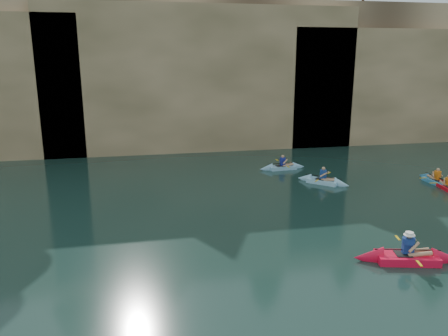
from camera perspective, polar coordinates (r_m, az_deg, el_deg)
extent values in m
plane|color=black|center=(13.96, 4.52, -16.93)|extent=(160.00, 160.00, 0.00)
cube|color=tan|center=(41.59, -7.09, 12.52)|extent=(70.00, 16.00, 12.00)
cube|color=tan|center=(34.50, -2.64, 11.76)|extent=(24.00, 2.40, 11.40)
cube|color=tan|center=(42.55, 25.47, 9.85)|extent=(26.00, 2.40, 9.84)
cube|color=black|center=(33.86, -12.49, 4.41)|extent=(3.50, 1.00, 3.20)
cube|color=black|center=(36.33, 10.22, 6.21)|extent=(5.00, 1.00, 4.50)
cube|color=red|center=(17.45, 22.77, -10.74)|extent=(3.08, 1.62, 0.34)
cone|color=red|center=(17.98, 26.99, -10.47)|extent=(1.23, 1.11, 0.88)
cone|color=red|center=(17.03, 18.30, -10.96)|extent=(1.23, 1.11, 0.88)
cube|color=black|center=(17.35, 22.34, -10.35)|extent=(0.67, 0.67, 0.04)
cube|color=navy|center=(17.27, 22.92, -9.34)|extent=(0.43, 0.33, 0.56)
sphere|color=tan|center=(17.12, 23.05, -8.10)|extent=(0.24, 0.24, 0.24)
cylinder|color=black|center=(17.33, 22.87, -9.81)|extent=(2.29, 0.61, 0.04)
cube|color=gold|center=(18.26, 21.73, -8.47)|extent=(0.18, 0.43, 0.02)
cube|color=gold|center=(16.42, 24.15, -11.30)|extent=(0.18, 0.43, 0.02)
cylinder|color=white|center=(17.10, 23.06, -7.96)|extent=(0.40, 0.40, 0.11)
cube|color=#8EC9EE|center=(26.30, 12.78, -1.69)|extent=(2.30, 2.28, 0.28)
cone|color=#8EC9EE|center=(25.95, 15.16, -2.05)|extent=(1.15, 1.15, 0.76)
cone|color=#8EC9EE|center=(26.70, 10.47, -1.33)|extent=(1.15, 1.15, 0.76)
cube|color=black|center=(26.32, 12.49, -1.41)|extent=(0.72, 0.72, 0.04)
cube|color=navy|center=(26.20, 12.83, -0.84)|extent=(0.40, 0.40, 0.51)
sphere|color=tan|center=(26.11, 12.87, -0.07)|extent=(0.21, 0.21, 0.21)
cylinder|color=black|center=(26.23, 12.81, -1.10)|extent=(1.62, 1.60, 0.04)
cube|color=gold|center=(27.16, 13.56, -0.62)|extent=(0.35, 0.36, 0.02)
cube|color=gold|center=(25.30, 12.01, -1.62)|extent=(0.35, 0.36, 0.02)
cube|color=red|center=(27.61, 27.16, -2.24)|extent=(0.99, 2.25, 0.23)
cone|color=red|center=(28.46, 26.17, -1.66)|extent=(0.74, 0.86, 0.63)
cube|color=orange|center=(27.52, 27.24, -1.59)|extent=(0.23, 0.31, 0.42)
cylinder|color=black|center=(27.54, 27.22, -1.73)|extent=(0.33, 1.83, 0.04)
cube|color=gold|center=(27.14, 25.71, -1.77)|extent=(0.43, 0.15, 0.02)
cube|color=#80B5D7|center=(29.13, 7.63, 0.09)|extent=(2.48, 0.87, 0.27)
cone|color=#80B5D7|center=(29.57, 9.70, 0.22)|extent=(0.90, 0.77, 0.73)
cone|color=#80B5D7|center=(28.72, 5.50, -0.05)|extent=(0.90, 0.77, 0.73)
cube|color=black|center=(29.05, 7.36, 0.27)|extent=(0.57, 0.48, 0.04)
cube|color=navy|center=(29.03, 7.66, 0.83)|extent=(0.34, 0.23, 0.49)
sphere|color=tan|center=(28.96, 7.68, 1.50)|extent=(0.20, 0.20, 0.20)
cylinder|color=black|center=(29.06, 7.65, 0.61)|extent=(2.16, 0.14, 0.04)
cube|color=gold|center=(29.94, 6.96, 1.04)|extent=(0.10, 0.42, 0.02)
cube|color=gold|center=(28.18, 8.39, 0.15)|extent=(0.10, 0.42, 0.02)
cube|color=#3A8CC5|center=(28.52, 26.03, -1.58)|extent=(0.74, 2.53, 0.26)
cone|color=#3A8CC5|center=(29.43, 24.63, -0.97)|extent=(0.71, 0.90, 0.71)
cube|color=black|center=(28.39, 26.23, -1.47)|extent=(0.44, 0.55, 0.04)
cube|color=orange|center=(28.43, 26.11, -0.86)|extent=(0.21, 0.32, 0.47)
sphere|color=tan|center=(28.35, 26.18, -0.20)|extent=(0.20, 0.20, 0.20)
cylinder|color=black|center=(28.46, 26.09, -1.06)|extent=(0.04, 2.09, 0.04)
cube|color=gold|center=(27.89, 24.55, -1.18)|extent=(0.42, 0.08, 0.02)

